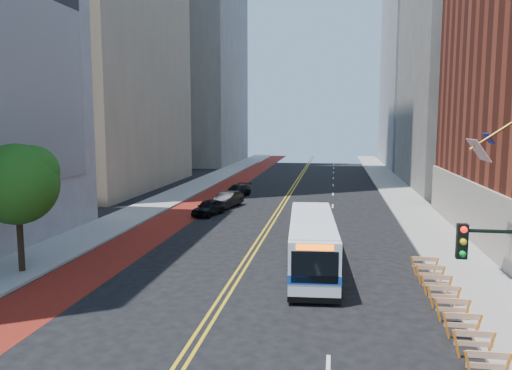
{
  "coord_description": "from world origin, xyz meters",
  "views": [
    {
      "loc": [
        4.86,
        -17.3,
        7.93
      ],
      "look_at": [
        0.88,
        8.0,
        4.69
      ],
      "focal_mm": 35.0,
      "sensor_mm": 36.0,
      "label": 1
    }
  ],
  "objects_px": {
    "transit_bus": "(312,243)",
    "traffic_signal": "(504,280)",
    "car_b": "(227,200)",
    "street_tree": "(18,181)",
    "car_a": "(209,207)",
    "car_c": "(237,191)"
  },
  "relations": [
    {
      "from": "transit_bus",
      "to": "traffic_signal",
      "type": "bearing_deg",
      "value": -69.27
    },
    {
      "from": "car_b",
      "to": "street_tree",
      "type": "bearing_deg",
      "value": -92.83
    },
    {
      "from": "traffic_signal",
      "to": "car_b",
      "type": "relative_size",
      "value": 1.16
    },
    {
      "from": "transit_bus",
      "to": "car_b",
      "type": "bearing_deg",
      "value": 111.12
    },
    {
      "from": "street_tree",
      "to": "transit_bus",
      "type": "distance_m",
      "value": 15.66
    },
    {
      "from": "car_a",
      "to": "car_c",
      "type": "xyz_separation_m",
      "value": [
        0.38,
        10.95,
        -0.03
      ]
    },
    {
      "from": "street_tree",
      "to": "car_c",
      "type": "bearing_deg",
      "value": 78.27
    },
    {
      "from": "transit_bus",
      "to": "car_c",
      "type": "height_order",
      "value": "transit_bus"
    },
    {
      "from": "car_a",
      "to": "car_c",
      "type": "relative_size",
      "value": 0.89
    },
    {
      "from": "street_tree",
      "to": "traffic_signal",
      "type": "xyz_separation_m",
      "value": [
        20.66,
        -9.55,
        -1.19
      ]
    },
    {
      "from": "traffic_signal",
      "to": "transit_bus",
      "type": "relative_size",
      "value": 0.47
    },
    {
      "from": "car_b",
      "to": "transit_bus",
      "type": "bearing_deg",
      "value": -52.01
    },
    {
      "from": "transit_bus",
      "to": "car_b",
      "type": "distance_m",
      "value": 20.9
    },
    {
      "from": "traffic_signal",
      "to": "street_tree",
      "type": "bearing_deg",
      "value": 155.18
    },
    {
      "from": "transit_bus",
      "to": "car_a",
      "type": "distance_m",
      "value": 17.53
    },
    {
      "from": "street_tree",
      "to": "car_c",
      "type": "distance_m",
      "value": 29.46
    },
    {
      "from": "car_c",
      "to": "car_a",
      "type": "bearing_deg",
      "value": -79.15
    },
    {
      "from": "street_tree",
      "to": "car_b",
      "type": "height_order",
      "value": "street_tree"
    },
    {
      "from": "street_tree",
      "to": "car_b",
      "type": "relative_size",
      "value": 1.53
    },
    {
      "from": "traffic_signal",
      "to": "car_b",
      "type": "bearing_deg",
      "value": 114.64
    },
    {
      "from": "transit_bus",
      "to": "car_b",
      "type": "height_order",
      "value": "transit_bus"
    },
    {
      "from": "street_tree",
      "to": "car_c",
      "type": "relative_size",
      "value": 1.51
    }
  ]
}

